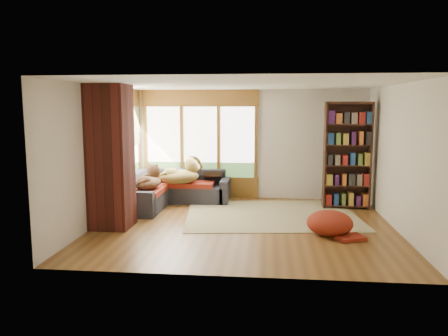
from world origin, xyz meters
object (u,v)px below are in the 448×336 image
(area_rug, at_px, (271,215))
(bookshelf, at_px, (347,156))
(pouf, at_px, (330,222))
(dog_brindle, at_px, (149,176))
(dog_tan, at_px, (183,169))
(brick_chimney, at_px, (111,157))
(sectional_sofa, at_px, (163,190))

(area_rug, bearing_deg, bookshelf, 26.71)
(pouf, bearing_deg, dog_brindle, 158.37)
(bookshelf, relative_size, dog_tan, 2.12)
(dog_tan, relative_size, dog_brindle, 1.24)
(brick_chimney, relative_size, dog_tan, 2.39)
(pouf, relative_size, dog_brindle, 0.90)
(bookshelf, bearing_deg, pouf, -106.55)
(area_rug, height_order, pouf, pouf)
(pouf, xyz_separation_m, dog_brindle, (-3.57, 1.41, 0.53))
(area_rug, height_order, bookshelf, bookshelf)
(sectional_sofa, bearing_deg, bookshelf, 2.34)
(brick_chimney, height_order, bookshelf, brick_chimney)
(area_rug, bearing_deg, dog_tan, 157.37)
(sectional_sofa, xyz_separation_m, pouf, (3.47, -2.17, -0.08))
(brick_chimney, bearing_deg, area_rug, 21.89)
(bookshelf, bearing_deg, area_rug, -153.29)
(area_rug, xyz_separation_m, dog_brindle, (-2.57, 0.12, 0.75))
(brick_chimney, distance_m, area_rug, 3.40)
(sectional_sofa, bearing_deg, area_rug, -16.36)
(dog_brindle, bearing_deg, bookshelf, -68.20)
(brick_chimney, distance_m, pouf, 4.06)
(bookshelf, xyz_separation_m, pouf, (-0.63, -2.11, -0.93))
(pouf, height_order, dog_tan, dog_tan)
(pouf, height_order, dog_brindle, dog_brindle)
(area_rug, distance_m, dog_tan, 2.30)
(brick_chimney, xyz_separation_m, dog_tan, (0.92, 2.00, -0.50))
(sectional_sofa, xyz_separation_m, dog_brindle, (-0.10, -0.76, 0.45))
(brick_chimney, relative_size, sectional_sofa, 1.18)
(brick_chimney, bearing_deg, dog_brindle, 75.09)
(sectional_sofa, relative_size, dog_tan, 2.03)
(sectional_sofa, bearing_deg, dog_brindle, -94.56)
(dog_tan, height_order, dog_brindle, dog_tan)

